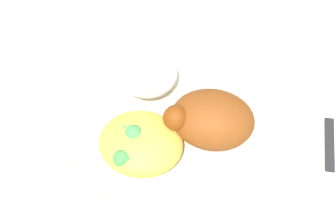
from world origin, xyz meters
TOP-DOWN VIEW (x-y plane):
  - ground_plane at (0.00, 0.00)m, footprint 2.00×2.00m
  - plate at (0.00, 0.00)m, footprint 0.29×0.29m
  - roasted_chicken at (-0.06, 0.01)m, footprint 0.12×0.08m
  - rice_pile at (0.04, -0.05)m, footprint 0.08×0.08m
  - mac_cheese_with_broccoli at (0.03, 0.06)m, footprint 0.11×0.09m
  - fork at (-0.19, 0.04)m, footprint 0.02×0.14m
  - knife at (-0.22, 0.04)m, footprint 0.02×0.19m
  - napkin at (0.20, -0.11)m, footprint 0.09×0.13m

SIDE VIEW (x-z plane):
  - ground_plane at x=0.00m, z-range 0.00..0.00m
  - napkin at x=0.20m, z-range 0.00..0.00m
  - fork at x=-0.19m, z-range 0.00..0.01m
  - knife at x=-0.22m, z-range 0.00..0.01m
  - plate at x=0.00m, z-range 0.00..0.02m
  - mac_cheese_with_broccoli at x=0.03m, z-range 0.01..0.06m
  - rice_pile at x=0.04m, z-range 0.02..0.06m
  - roasted_chicken at x=-0.06m, z-range 0.02..0.08m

